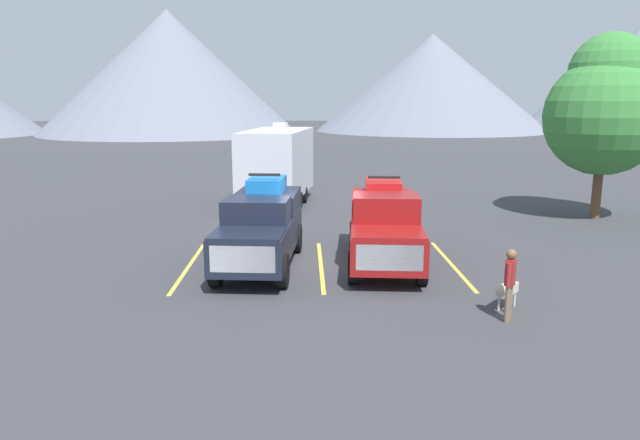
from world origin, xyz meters
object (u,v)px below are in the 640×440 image
(pickup_truck_b, at_px, (384,224))
(person_a, at_px, (510,280))
(dog, at_px, (506,290))
(camper_trailer_a, at_px, (277,162))
(pickup_truck_a, at_px, (261,225))

(pickup_truck_b, relative_size, person_a, 3.49)
(dog, bearing_deg, person_a, -104.34)
(pickup_truck_b, height_order, camper_trailer_a, camper_trailer_a)
(camper_trailer_a, bearing_deg, dog, -67.21)
(camper_trailer_a, distance_m, person_a, 16.32)
(pickup_truck_a, xyz_separation_m, camper_trailer_a, (0.02, 10.43, 0.78))
(person_a, bearing_deg, pickup_truck_a, 141.07)
(pickup_truck_b, relative_size, dog, 7.44)
(dog, bearing_deg, pickup_truck_b, 119.29)
(camper_trailer_a, bearing_deg, pickup_truck_a, -90.11)
(pickup_truck_a, height_order, pickup_truck_b, pickup_truck_a)
(pickup_truck_b, bearing_deg, camper_trailer_a, 109.92)
(camper_trailer_a, relative_size, person_a, 4.46)
(pickup_truck_a, distance_m, pickup_truck_b, 3.74)
(pickup_truck_a, distance_m, person_a, 7.59)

